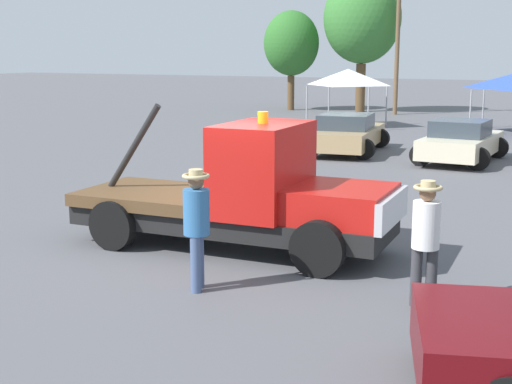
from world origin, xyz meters
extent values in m
plane|color=#545459|center=(0.00, 0.00, 0.00)|extent=(160.00, 160.00, 0.00)
cube|color=black|center=(0.00, 0.00, 0.53)|extent=(5.70, 1.98, 0.35)
cube|color=red|center=(2.03, 0.07, 0.98)|extent=(1.64, 1.74, 0.55)
cube|color=silver|center=(2.87, 0.10, 0.95)|extent=(0.18, 1.78, 0.50)
cube|color=red|center=(0.62, 0.02, 1.47)|extent=(1.31, 2.02, 1.54)
cube|color=brown|center=(-1.41, -0.05, 0.81)|extent=(2.89, 2.08, 0.22)
cylinder|color=black|center=(-1.97, -0.07, 1.70)|extent=(1.19, 0.16, 1.63)
cylinder|color=orange|center=(0.62, 0.02, 2.34)|extent=(0.18, 0.18, 0.20)
cylinder|color=black|center=(1.92, 1.01, 0.44)|extent=(0.88, 0.26, 0.88)
cylinder|color=black|center=(1.98, -0.87, 0.44)|extent=(0.88, 0.26, 0.88)
cylinder|color=black|center=(-1.87, 0.87, 0.44)|extent=(0.88, 0.26, 0.88)
cylinder|color=black|center=(-1.80, -1.00, 0.44)|extent=(0.88, 0.26, 0.88)
cylinder|color=black|center=(4.74, -2.87, 0.34)|extent=(0.68, 0.22, 0.68)
cylinder|color=#38383D|center=(3.66, -1.51, 0.41)|extent=(0.15, 0.15, 0.82)
cylinder|color=#38383D|center=(3.85, -1.43, 0.41)|extent=(0.15, 0.15, 0.82)
cylinder|color=white|center=(3.76, -1.47, 1.14)|extent=(0.37, 0.37, 0.65)
sphere|color=brown|center=(3.76, -1.47, 1.57)|extent=(0.22, 0.22, 0.22)
torus|color=tan|center=(3.76, -1.47, 1.65)|extent=(0.39, 0.39, 0.06)
cylinder|color=tan|center=(3.76, -1.47, 1.70)|extent=(0.20, 0.20, 0.10)
cylinder|color=#475B84|center=(0.61, -2.15, 0.42)|extent=(0.16, 0.16, 0.84)
cylinder|color=#475B84|center=(0.67, -2.35, 0.42)|extent=(0.16, 0.16, 0.84)
cylinder|color=teal|center=(0.64, -2.25, 1.17)|extent=(0.38, 0.38, 0.66)
sphere|color=brown|center=(0.64, -2.25, 1.61)|extent=(0.23, 0.23, 0.23)
torus|color=tan|center=(0.64, -2.25, 1.69)|extent=(0.40, 0.40, 0.06)
cylinder|color=tan|center=(0.64, -2.25, 1.74)|extent=(0.20, 0.20, 0.10)
cube|color=tan|center=(-2.11, 12.58, 0.54)|extent=(2.42, 4.77, 0.60)
cube|color=#333D47|center=(-2.08, 12.35, 1.09)|extent=(1.88, 2.11, 0.50)
cylinder|color=black|center=(-3.18, 14.02, 0.34)|extent=(0.68, 0.22, 0.68)
cylinder|color=black|center=(-1.41, 14.23, 0.34)|extent=(0.68, 0.22, 0.68)
cylinder|color=black|center=(-2.81, 10.92, 0.34)|extent=(0.68, 0.22, 0.68)
cylinder|color=black|center=(-1.03, 11.14, 0.34)|extent=(0.68, 0.22, 0.68)
cube|color=beige|center=(1.84, 12.06, 0.54)|extent=(2.05, 4.30, 0.60)
cube|color=#333D47|center=(1.83, 11.85, 1.09)|extent=(1.69, 1.86, 0.50)
cylinder|color=black|center=(1.07, 13.54, 0.34)|extent=(0.68, 0.22, 0.68)
cylinder|color=black|center=(2.78, 13.44, 0.34)|extent=(0.68, 0.22, 0.68)
cylinder|color=black|center=(0.90, 10.69, 0.34)|extent=(0.68, 0.22, 0.68)
cylinder|color=black|center=(2.61, 10.58, 0.34)|extent=(0.68, 0.22, 0.68)
cylinder|color=#9E9EA3|center=(-6.33, 19.35, 0.95)|extent=(0.07, 0.07, 1.90)
cylinder|color=#9E9EA3|center=(-3.44, 19.35, 0.95)|extent=(0.07, 0.07, 1.90)
cylinder|color=#9E9EA3|center=(-6.33, 22.25, 0.95)|extent=(0.07, 0.07, 1.90)
cylinder|color=#9E9EA3|center=(-3.44, 22.25, 0.95)|extent=(0.07, 0.07, 1.90)
pyramid|color=white|center=(-4.89, 20.80, 2.27)|extent=(2.89, 2.89, 0.74)
cylinder|color=#9E9EA3|center=(0.88, 19.43, 0.94)|extent=(0.07, 0.07, 1.89)
cylinder|color=#9E9EA3|center=(0.88, 22.91, 0.94)|extent=(0.07, 0.07, 1.89)
cylinder|color=brown|center=(-10.99, 28.42, 1.01)|extent=(0.41, 0.41, 2.03)
ellipsoid|color=#2D6B28|center=(-10.99, 28.42, 3.91)|extent=(3.24, 3.24, 3.76)
cylinder|color=brown|center=(-6.90, 29.04, 1.37)|extent=(0.55, 0.55, 2.74)
ellipsoid|color=#387A33|center=(-6.90, 29.04, 5.29)|extent=(4.39, 4.39, 5.09)
cube|color=black|center=(0.41, 3.28, 0.02)|extent=(0.40, 0.40, 0.04)
cone|color=orange|center=(0.41, 3.28, 0.28)|extent=(0.36, 0.36, 0.55)
cylinder|color=brown|center=(-4.57, 28.06, 4.23)|extent=(0.24, 0.24, 8.46)
camera|label=1|loc=(5.76, -10.83, 3.43)|focal=50.00mm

